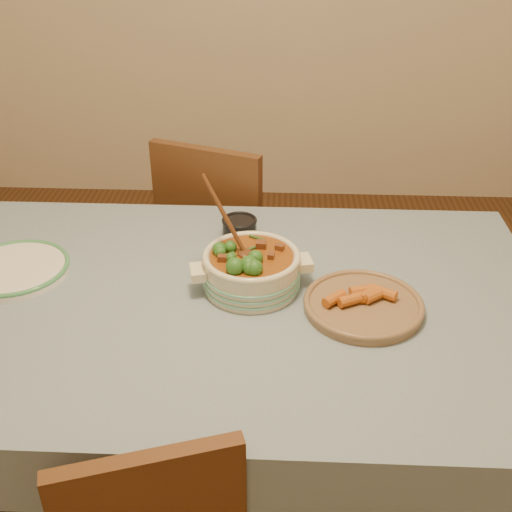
# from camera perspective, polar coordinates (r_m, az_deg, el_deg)

# --- Properties ---
(floor) EXTENTS (4.50, 4.50, 0.00)m
(floor) POSITION_cam_1_polar(r_m,az_deg,el_deg) (2.22, -1.64, -19.98)
(floor) COLOR #412512
(floor) RESTS_ON ground
(dining_table) EXTENTS (1.68, 1.08, 0.76)m
(dining_table) POSITION_cam_1_polar(r_m,az_deg,el_deg) (1.76, -1.96, -6.20)
(dining_table) COLOR brown
(dining_table) RESTS_ON floor
(stew_casserole) EXTENTS (0.33, 0.30, 0.31)m
(stew_casserole) POSITION_cam_1_polar(r_m,az_deg,el_deg) (1.71, -0.42, -0.98)
(stew_casserole) COLOR beige
(stew_casserole) RESTS_ON dining_table
(white_plate) EXTENTS (0.39, 0.39, 0.03)m
(white_plate) POSITION_cam_1_polar(r_m,az_deg,el_deg) (1.92, -20.64, -1.07)
(white_plate) COLOR white
(white_plate) RESTS_ON dining_table
(condiment_bowl) EXTENTS (0.13, 0.13, 0.06)m
(condiment_bowl) POSITION_cam_1_polar(r_m,az_deg,el_deg) (1.97, -1.48, 2.67)
(condiment_bowl) COLOR black
(condiment_bowl) RESTS_ON dining_table
(fried_plate) EXTENTS (0.37, 0.37, 0.05)m
(fried_plate) POSITION_cam_1_polar(r_m,az_deg,el_deg) (1.67, 9.53, -4.16)
(fried_plate) COLOR #836048
(fried_plate) RESTS_ON dining_table
(chair_far) EXTENTS (0.54, 0.54, 0.90)m
(chair_far) POSITION_cam_1_polar(r_m,az_deg,el_deg) (2.51, -3.15, 2.05)
(chair_far) COLOR brown
(chair_far) RESTS_ON floor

